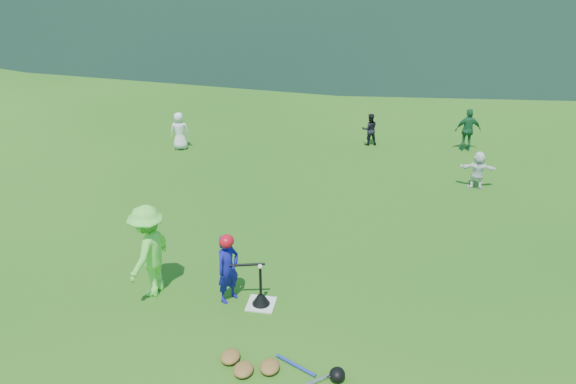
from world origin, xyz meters
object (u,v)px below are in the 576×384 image
(fielder_a, at_px, (180,131))
(fielder_c, at_px, (468,130))
(fielder_d, at_px, (478,170))
(adult_coach, at_px, (149,251))
(batter_child, at_px, (228,269))
(fielder_b, at_px, (370,129))
(home_plate, at_px, (261,304))
(batting_tee, at_px, (261,298))
(equipment_pile, at_px, (270,367))

(fielder_a, distance_m, fielder_c, 8.00)
(fielder_d, bearing_deg, adult_coach, 44.02)
(batter_child, height_order, adult_coach, adult_coach)
(adult_coach, bearing_deg, fielder_b, 165.30)
(home_plate, distance_m, fielder_c, 8.98)
(fielder_a, distance_m, fielder_d, 7.96)
(fielder_d, distance_m, batting_tee, 6.75)
(batter_child, relative_size, adult_coach, 0.74)
(fielder_c, bearing_deg, home_plate, 53.49)
(batter_child, bearing_deg, equipment_pile, -114.15)
(fielder_a, distance_m, fielder_b, 5.36)
(fielder_c, bearing_deg, batter_child, 50.25)
(adult_coach, distance_m, batting_tee, 2.00)
(adult_coach, distance_m, fielder_a, 6.95)
(fielder_a, bearing_deg, equipment_pile, 101.05)
(fielder_a, relative_size, fielder_b, 1.14)
(home_plate, relative_size, batting_tee, 0.66)
(fielder_a, distance_m, equipment_pile, 9.23)
(fielder_b, relative_size, fielder_d, 0.99)
(adult_coach, bearing_deg, batter_child, 98.95)
(fielder_a, height_order, fielder_b, fielder_a)
(fielder_b, bearing_deg, fielder_c, 163.80)
(adult_coach, bearing_deg, home_plate, 96.84)
(fielder_d, bearing_deg, home_plate, 55.01)
(batter_child, height_order, fielder_a, batter_child)
(fielder_a, bearing_deg, batting_tee, 103.15)
(fielder_a, distance_m, batting_tee, 7.72)
(home_plate, distance_m, batter_child, 0.81)
(fielder_b, height_order, fielder_c, fielder_c)
(fielder_b, bearing_deg, fielder_d, 119.37)
(fielder_c, bearing_deg, adult_coach, 43.71)
(batting_tee, bearing_deg, fielder_c, 63.07)
(home_plate, bearing_deg, adult_coach, 179.27)
(home_plate, xyz_separation_m, fielder_b, (1.37, 7.97, 0.45))
(batter_child, bearing_deg, batting_tee, -63.31)
(fielder_b, distance_m, fielder_d, 3.69)
(fielder_b, height_order, batting_tee, fielder_b)
(fielder_d, bearing_deg, fielder_b, -42.37)
(batter_child, relative_size, fielder_b, 1.30)
(fielder_a, relative_size, fielder_d, 1.13)
(equipment_pile, bearing_deg, batting_tee, 107.22)
(fielder_b, distance_m, fielder_c, 2.69)
(home_plate, bearing_deg, fielder_c, 63.07)
(home_plate, relative_size, fielder_a, 0.43)
(fielder_c, bearing_deg, fielder_b, -9.21)
(batter_child, bearing_deg, fielder_d, -8.12)
(fielder_d, height_order, batting_tee, fielder_d)
(fielder_c, height_order, fielder_d, fielder_c)
(fielder_b, relative_size, batting_tee, 1.36)
(adult_coach, bearing_deg, fielder_c, 150.85)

